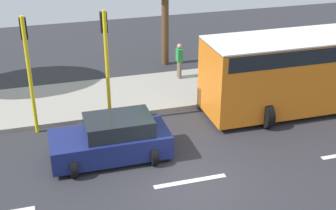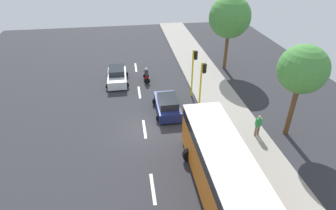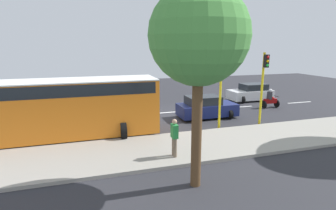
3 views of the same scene
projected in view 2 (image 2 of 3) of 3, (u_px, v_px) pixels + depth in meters
ground_plane at (144, 130)px, 21.33m from camera, size 40.00×60.00×0.10m
sidewalk at (231, 120)px, 22.19m from camera, size 4.00×60.00×0.15m
lane_stripe_north at (153, 189)px, 16.23m from camera, size 0.20×2.40×0.01m
lane_stripe_mid at (144, 129)px, 21.30m from camera, size 0.20×2.40×0.01m
lane_stripe_south at (139, 92)px, 26.37m from camera, size 0.20×2.40×0.01m
lane_stripe_far_south at (136, 67)px, 31.45m from camera, size 0.20×2.40×0.01m
car_dark_blue at (167, 105)px, 22.99m from camera, size 2.22×4.02×1.52m
car_white at (117, 76)px, 27.79m from camera, size 2.24×3.86×1.52m
city_bus at (227, 178)px, 14.49m from camera, size 3.20×11.00×3.16m
motorcycle at (146, 76)px, 28.08m from camera, size 0.60×1.30×1.53m
pedestrian_near_signal at (258, 125)px, 19.96m from camera, size 0.40×0.24×1.69m
traffic_light_corner at (194, 67)px, 24.27m from camera, size 0.49×0.24×4.50m
traffic_light_midblock at (202, 81)px, 21.89m from camera, size 0.49×0.24×4.50m
street_tree_north at (303, 70)px, 18.14m from camera, size 3.28×3.28×6.89m
street_tree_center at (230, 17)px, 28.32m from camera, size 4.31×4.31×7.86m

